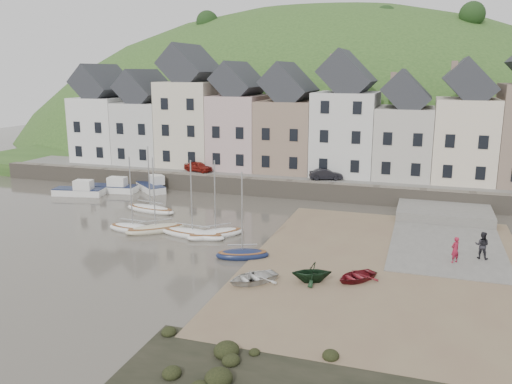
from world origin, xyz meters
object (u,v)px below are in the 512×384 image
(car_left, at_px, (198,167))
(sailboat_0, at_px, (150,209))
(rowboat_red, at_px, (356,276))
(rowboat_green, at_px, (312,272))
(car_right, at_px, (326,174))
(rowboat_white, at_px, (252,278))
(person_red, at_px, (455,250))
(person_dark, at_px, (482,245))

(car_left, bearing_deg, sailboat_0, -162.79)
(car_left, bearing_deg, rowboat_red, -122.52)
(rowboat_green, xyz_separation_m, car_right, (-3.60, 23.69, 1.46))
(sailboat_0, distance_m, rowboat_white, 19.37)
(person_red, bearing_deg, car_right, -98.81)
(rowboat_red, bearing_deg, sailboat_0, -168.68)
(sailboat_0, relative_size, car_left, 1.86)
(person_red, relative_size, car_right, 0.52)
(sailboat_0, bearing_deg, car_right, 40.08)
(rowboat_red, distance_m, car_left, 30.79)
(rowboat_red, xyz_separation_m, person_red, (5.89, 5.09, 0.67))
(rowboat_red, bearing_deg, person_dark, 79.33)
(rowboat_white, xyz_separation_m, car_right, (-0.19, 24.93, 1.78))
(person_dark, bearing_deg, rowboat_red, 52.63)
(rowboat_green, relative_size, rowboat_red, 0.87)
(rowboat_white, xyz_separation_m, rowboat_green, (3.41, 1.25, 0.31))
(rowboat_white, bearing_deg, rowboat_green, 63.07)
(sailboat_0, xyz_separation_m, car_left, (-0.47, 11.89, 1.92))
(sailboat_0, relative_size, car_right, 1.84)
(sailboat_0, bearing_deg, rowboat_red, -27.92)
(rowboat_red, xyz_separation_m, car_left, (-20.78, 22.65, 1.83))
(rowboat_white, distance_m, car_right, 25.00)
(rowboat_red, distance_m, person_red, 7.82)
(sailboat_0, height_order, rowboat_green, sailboat_0)
(person_red, xyz_separation_m, car_right, (-12.08, 17.56, 1.15))
(rowboat_white, distance_m, rowboat_red, 6.41)
(rowboat_white, height_order, rowboat_red, rowboat_white)
(rowboat_white, bearing_deg, person_dark, 75.63)
(person_dark, bearing_deg, rowboat_white, 45.16)
(rowboat_red, relative_size, car_right, 0.81)
(rowboat_red, height_order, car_left, car_left)
(rowboat_white, xyz_separation_m, person_dark, (13.68, 8.75, 0.69))
(rowboat_green, height_order, car_left, car_left)
(rowboat_white, height_order, rowboat_green, rowboat_green)
(person_dark, height_order, car_left, car_left)
(rowboat_red, height_order, car_right, car_right)
(rowboat_white, distance_m, person_red, 14.00)
(person_dark, bearing_deg, car_right, -36.86)
(rowboat_red, xyz_separation_m, person_dark, (7.68, 6.47, 0.72))
(rowboat_red, height_order, person_red, person_red)
(person_red, xyz_separation_m, car_left, (-26.67, 17.56, 1.16))
(person_dark, bearing_deg, car_left, -17.08)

